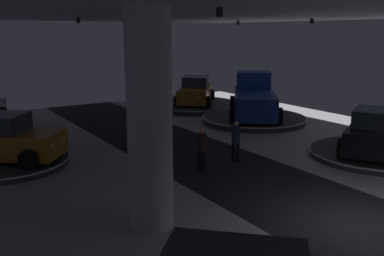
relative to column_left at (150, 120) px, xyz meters
name	(u,v)px	position (x,y,z in m)	size (l,w,h in m)	color
ground	(364,230)	(4.36, -3.21, -2.77)	(24.00, 44.00, 0.06)	#B2B2B7
column_left	(150,120)	(0.00, 0.00, 0.00)	(1.13, 1.13, 5.50)	silver
display_platform_mid_right	(373,154)	(10.16, 0.48, -2.61)	(4.96, 4.96, 0.25)	#333338
display_car_mid_right	(375,132)	(10.14, 0.47, -1.74)	(4.55, 3.61, 1.71)	black
display_platform_far_right	(254,119)	(10.61, 8.12, -2.57)	(5.68, 5.68, 0.32)	#333338
pickup_truck_far_right	(254,99)	(10.81, 8.37, -1.50)	(4.95, 5.45, 2.30)	navy
display_platform_far_left	(6,162)	(-2.26, 7.32, -2.61)	(4.67, 4.67, 0.25)	#333338
display_car_far_left	(2,139)	(-2.29, 7.34, -1.74)	(4.39, 4.05, 1.71)	#B77519
display_platform_deep_right	(195,105)	(10.32, 13.45, -2.56)	(5.75, 5.75, 0.33)	#333338
display_car_deep_right	(195,91)	(10.34, 13.47, -1.65)	(4.10, 4.36, 1.71)	#B77519
visitor_walking_near	(236,139)	(5.19, 3.00, -1.84)	(0.32, 0.32, 1.59)	black
visitor_walking_far	(202,146)	(3.51, 2.82, -1.84)	(0.32, 0.32, 1.59)	black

